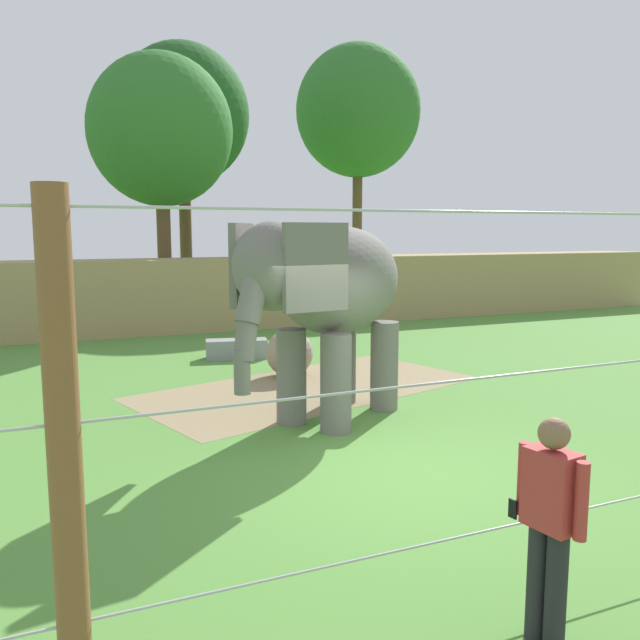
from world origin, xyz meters
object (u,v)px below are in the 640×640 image
enrichment_ball (289,353)px  feed_trough (237,349)px  zookeeper (550,521)px  elephant (329,291)px

enrichment_ball → feed_trough: (-0.45, 2.26, -0.26)m
enrichment_ball → zookeeper: bearing=-99.3°
elephant → enrichment_ball: bearing=79.9°
zookeeper → feed_trough: bearing=84.9°
elephant → enrichment_ball: size_ratio=3.87×
zookeeper → feed_trough: (0.99, 11.12, -0.71)m
enrichment_ball → feed_trough: 2.32m
elephant → feed_trough: (0.11, 5.43, -1.81)m
elephant → feed_trough: bearing=88.8°
elephant → enrichment_ball: (0.56, 3.18, -1.55)m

